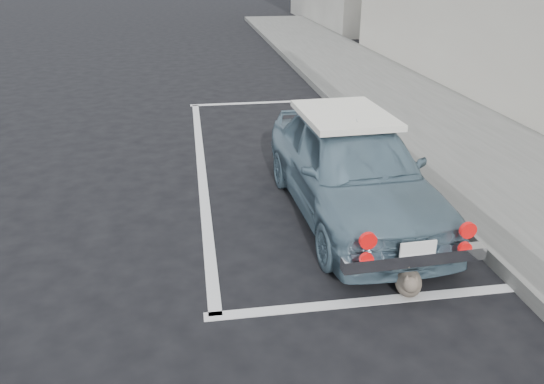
{
  "coord_description": "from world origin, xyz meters",
  "views": [
    {
      "loc": [
        -1.0,
        -4.19,
        2.79
      ],
      "look_at": [
        -0.29,
        0.32,
        0.75
      ],
      "focal_mm": 35.0,
      "sensor_mm": 36.0,
      "label": 1
    }
  ],
  "objects": [
    {
      "name": "pline_side",
      "position": [
        -0.9,
        3.0,
        0.0
      ],
      "size": [
        0.12,
        7.0,
        0.01
      ],
      "primitive_type": "cube",
      "color": "silver",
      "rests_on": "ground"
    },
    {
      "name": "pline_rear",
      "position": [
        0.5,
        -0.5,
        0.0
      ],
      "size": [
        3.0,
        0.12,
        0.01
      ],
      "primitive_type": "cube",
      "color": "silver",
      "rests_on": "ground"
    },
    {
      "name": "ground",
      "position": [
        0.0,
        0.0,
        0.0
      ],
      "size": [
        80.0,
        80.0,
        0.0
      ],
      "primitive_type": "plane",
      "color": "black",
      "rests_on": "ground"
    },
    {
      "name": "retro_coupe",
      "position": [
        0.77,
        1.22,
        0.59
      ],
      "size": [
        1.54,
        3.51,
        1.17
      ],
      "rotation": [
        0.0,
        0.0,
        0.05
      ],
      "color": "slate",
      "rests_on": "ground"
    },
    {
      "name": "sidewalk",
      "position": [
        3.2,
        2.0,
        0.07
      ],
      "size": [
        2.8,
        40.0,
        0.15
      ],
      "primitive_type": "cube",
      "color": "#61625D",
      "rests_on": "ground"
    },
    {
      "name": "cat",
      "position": [
        0.83,
        -0.43,
        0.13
      ],
      "size": [
        0.34,
        0.52,
        0.29
      ],
      "rotation": [
        0.0,
        0.0,
        -0.29
      ],
      "color": "#796C5C",
      "rests_on": "ground"
    },
    {
      "name": "pline_front",
      "position": [
        0.5,
        6.5,
        0.0
      ],
      "size": [
        3.0,
        0.12,
        0.01
      ],
      "primitive_type": "cube",
      "color": "silver",
      "rests_on": "ground"
    }
  ]
}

